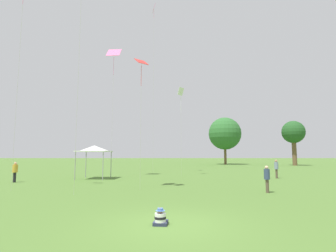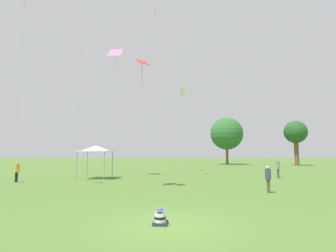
{
  "view_description": "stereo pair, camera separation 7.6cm",
  "coord_description": "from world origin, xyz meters",
  "px_view_note": "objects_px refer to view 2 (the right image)",
  "views": [
    {
      "loc": [
        -0.06,
        -8.45,
        2.2
      ],
      "look_at": [
        -0.09,
        5.34,
        3.7
      ],
      "focal_mm": 28.0,
      "sensor_mm": 36.0,
      "label": 1
    },
    {
      "loc": [
        0.02,
        -8.44,
        2.2
      ],
      "look_at": [
        -0.09,
        5.34,
        3.7
      ],
      "focal_mm": 28.0,
      "sensor_mm": 36.0,
      "label": 2
    }
  ],
  "objects_px": {
    "kite_5": "(182,95)",
    "distant_tree_1": "(295,133)",
    "distant_tree_0": "(227,134)",
    "seated_toddler": "(160,218)",
    "kite_2": "(142,67)",
    "kite_6": "(115,55)",
    "person_standing_0": "(278,167)",
    "kite_1": "(155,18)",
    "person_standing_4": "(268,177)",
    "canopy_tent": "(96,149)",
    "person_standing_1": "(17,170)"
  },
  "relations": [
    {
      "from": "canopy_tent",
      "to": "kite_2",
      "type": "distance_m",
      "value": 10.24
    },
    {
      "from": "kite_6",
      "to": "distant_tree_1",
      "type": "height_order",
      "value": "kite_6"
    },
    {
      "from": "kite_1",
      "to": "person_standing_4",
      "type": "bearing_deg",
      "value": 58.79
    },
    {
      "from": "kite_2",
      "to": "kite_6",
      "type": "bearing_deg",
      "value": 120.28
    },
    {
      "from": "seated_toddler",
      "to": "person_standing_4",
      "type": "bearing_deg",
      "value": 54.83
    },
    {
      "from": "kite_1",
      "to": "kite_2",
      "type": "relative_size",
      "value": 2.41
    },
    {
      "from": "kite_2",
      "to": "kite_5",
      "type": "xyz_separation_m",
      "value": [
        3.16,
        11.09,
        0.67
      ]
    },
    {
      "from": "person_standing_1",
      "to": "distant_tree_1",
      "type": "xyz_separation_m",
      "value": [
        37.5,
        31.61,
        5.61
      ]
    },
    {
      "from": "person_standing_0",
      "to": "kite_2",
      "type": "bearing_deg",
      "value": -34.52
    },
    {
      "from": "person_standing_0",
      "to": "kite_6",
      "type": "relative_size",
      "value": 0.13
    },
    {
      "from": "kite_1",
      "to": "kite_5",
      "type": "bearing_deg",
      "value": 81.78
    },
    {
      "from": "person_standing_4",
      "to": "kite_5",
      "type": "relative_size",
      "value": 0.16
    },
    {
      "from": "kite_6",
      "to": "person_standing_4",
      "type": "bearing_deg",
      "value": 6.39
    },
    {
      "from": "canopy_tent",
      "to": "kite_1",
      "type": "relative_size",
      "value": 0.15
    },
    {
      "from": "person_standing_4",
      "to": "distant_tree_0",
      "type": "relative_size",
      "value": 0.15
    },
    {
      "from": "kite_5",
      "to": "seated_toddler",
      "type": "bearing_deg",
      "value": 78.38
    },
    {
      "from": "kite_6",
      "to": "distant_tree_1",
      "type": "bearing_deg",
      "value": 90.39
    },
    {
      "from": "kite_1",
      "to": "kite_5",
      "type": "height_order",
      "value": "kite_1"
    },
    {
      "from": "person_standing_0",
      "to": "kite_2",
      "type": "relative_size",
      "value": 0.2
    },
    {
      "from": "person_standing_1",
      "to": "kite_1",
      "type": "bearing_deg",
      "value": -13.77
    },
    {
      "from": "person_standing_0",
      "to": "person_standing_1",
      "type": "height_order",
      "value": "person_standing_0"
    },
    {
      "from": "seated_toddler",
      "to": "kite_6",
      "type": "distance_m",
      "value": 22.09
    },
    {
      "from": "person_standing_4",
      "to": "kite_2",
      "type": "bearing_deg",
      "value": -72.28
    },
    {
      "from": "seated_toddler",
      "to": "person_standing_1",
      "type": "distance_m",
      "value": 17.34
    },
    {
      "from": "person_standing_0",
      "to": "person_standing_1",
      "type": "distance_m",
      "value": 22.51
    },
    {
      "from": "distant_tree_1",
      "to": "kite_5",
      "type": "bearing_deg",
      "value": -133.99
    },
    {
      "from": "person_standing_0",
      "to": "distant_tree_0",
      "type": "relative_size",
      "value": 0.16
    },
    {
      "from": "person_standing_1",
      "to": "kite_2",
      "type": "bearing_deg",
      "value": -78.51
    },
    {
      "from": "kite_5",
      "to": "kite_6",
      "type": "relative_size",
      "value": 0.71
    },
    {
      "from": "kite_2",
      "to": "kite_6",
      "type": "height_order",
      "value": "kite_6"
    },
    {
      "from": "kite_2",
      "to": "kite_5",
      "type": "distance_m",
      "value": 11.55
    },
    {
      "from": "canopy_tent",
      "to": "kite_5",
      "type": "distance_m",
      "value": 10.77
    },
    {
      "from": "kite_5",
      "to": "distant_tree_1",
      "type": "distance_m",
      "value": 34.53
    },
    {
      "from": "kite_6",
      "to": "seated_toddler",
      "type": "bearing_deg",
      "value": -23.32
    },
    {
      "from": "person_standing_1",
      "to": "distant_tree_1",
      "type": "bearing_deg",
      "value": -16.04
    },
    {
      "from": "person_standing_0",
      "to": "kite_5",
      "type": "height_order",
      "value": "kite_5"
    },
    {
      "from": "kite_5",
      "to": "distant_tree_1",
      "type": "height_order",
      "value": "kite_5"
    },
    {
      "from": "seated_toddler",
      "to": "kite_2",
      "type": "bearing_deg",
      "value": 106.17
    },
    {
      "from": "person_standing_0",
      "to": "distant_tree_0",
      "type": "height_order",
      "value": "distant_tree_0"
    },
    {
      "from": "person_standing_4",
      "to": "kite_1",
      "type": "distance_m",
      "value": 24.69
    },
    {
      "from": "person_standing_0",
      "to": "kite_1",
      "type": "distance_m",
      "value": 22.26
    },
    {
      "from": "kite_6",
      "to": "distant_tree_0",
      "type": "xyz_separation_m",
      "value": [
        18.32,
        32.29,
        -5.6
      ]
    },
    {
      "from": "kite_5",
      "to": "kite_6",
      "type": "distance_m",
      "value": 8.16
    },
    {
      "from": "person_standing_0",
      "to": "kite_5",
      "type": "distance_m",
      "value": 12.01
    },
    {
      "from": "seated_toddler",
      "to": "distant_tree_0",
      "type": "bearing_deg",
      "value": 81.17
    },
    {
      "from": "canopy_tent",
      "to": "kite_1",
      "type": "xyz_separation_m",
      "value": [
        4.99,
        6.55,
        16.2
      ]
    },
    {
      "from": "distant_tree_0",
      "to": "seated_toddler",
      "type": "bearing_deg",
      "value": -104.56
    },
    {
      "from": "kite_5",
      "to": "kite_6",
      "type": "bearing_deg",
      "value": 7.42
    },
    {
      "from": "canopy_tent",
      "to": "kite_6",
      "type": "height_order",
      "value": "kite_6"
    },
    {
      "from": "kite_2",
      "to": "distant_tree_0",
      "type": "distance_m",
      "value": 44.07
    }
  ]
}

